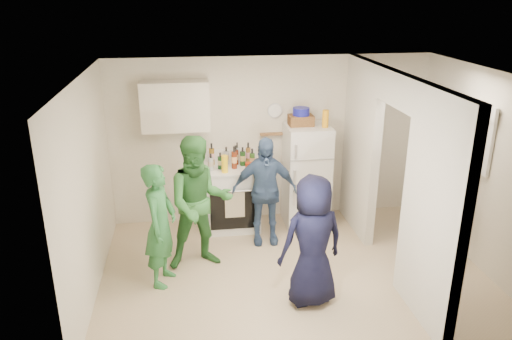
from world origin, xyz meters
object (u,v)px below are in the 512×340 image
at_px(person_green_left, 160,225).
at_px(person_denim, 264,191).
at_px(stove, 232,197).
at_px(fridge, 306,176).
at_px(person_green_center, 200,203).
at_px(person_nook, 435,186).
at_px(blue_bowl, 301,111).
at_px(yellow_cup_stack_top, 325,119).
at_px(wicker_basket, 301,120).
at_px(person_navy, 312,241).

xyz_separation_m(person_green_left, person_denim, (1.38, 0.86, 0.00)).
bearing_deg(person_denim, stove, 129.83).
bearing_deg(fridge, person_green_center, -147.99).
relative_size(person_denim, person_nook, 0.86).
xyz_separation_m(blue_bowl, person_nook, (1.64, -1.00, -0.85)).
bearing_deg(fridge, person_nook, -31.74).
distance_m(blue_bowl, person_nook, 2.10).
bearing_deg(yellow_cup_stack_top, wicker_basket, 154.89).
relative_size(person_green_center, person_nook, 0.97).
bearing_deg(stove, person_green_left, -125.53).
distance_m(fridge, person_navy, 2.04).
distance_m(fridge, blue_bowl, 0.98).
xyz_separation_m(wicker_basket, person_green_left, (-2.00, -1.40, -0.85)).
relative_size(fridge, person_denim, 1.00).
bearing_deg(person_denim, person_green_center, -147.51).
relative_size(wicker_basket, blue_bowl, 1.46).
bearing_deg(person_nook, stove, -115.07).
relative_size(blue_bowl, person_green_left, 0.16).
xyz_separation_m(wicker_basket, yellow_cup_stack_top, (0.32, -0.15, 0.05)).
distance_m(blue_bowl, person_green_left, 2.63).
bearing_deg(wicker_basket, fridge, -26.57).
relative_size(person_navy, person_nook, 0.86).
xyz_separation_m(blue_bowl, person_denim, (-0.61, -0.54, -0.97)).
bearing_deg(blue_bowl, yellow_cup_stack_top, -25.11).
bearing_deg(person_green_left, person_navy, -94.11).
height_order(yellow_cup_stack_top, person_green_left, yellow_cup_stack_top).
bearing_deg(person_green_left, wicker_basket, -37.97).
height_order(blue_bowl, person_navy, blue_bowl).
bearing_deg(stove, person_denim, -52.70).
bearing_deg(person_nook, fridge, -126.51).
xyz_separation_m(blue_bowl, person_green_left, (-2.00, -1.40, -0.98)).
distance_m(stove, person_navy, 2.17).
relative_size(stove, person_denim, 0.62).
bearing_deg(wicker_basket, person_green_center, -145.04).
bearing_deg(person_nook, person_navy, -66.44).
xyz_separation_m(wicker_basket, person_denim, (-0.61, -0.54, -0.84)).
relative_size(stove, blue_bowl, 4.01).
bearing_deg(person_denim, person_green_left, -145.58).
relative_size(fridge, person_navy, 1.00).
height_order(stove, fridge, fridge).
relative_size(stove, person_nook, 0.54).
distance_m(blue_bowl, yellow_cup_stack_top, 0.36).
relative_size(blue_bowl, person_nook, 0.13).
xyz_separation_m(fridge, person_green_center, (-1.62, -1.01, 0.10)).
bearing_deg(person_denim, wicker_basket, 43.87).
relative_size(blue_bowl, person_navy, 0.16).
relative_size(yellow_cup_stack_top, person_green_center, 0.14).
xyz_separation_m(fridge, wicker_basket, (-0.10, 0.05, 0.84)).
xyz_separation_m(yellow_cup_stack_top, person_nook, (1.32, -0.85, -0.77)).
relative_size(fridge, blue_bowl, 6.41).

